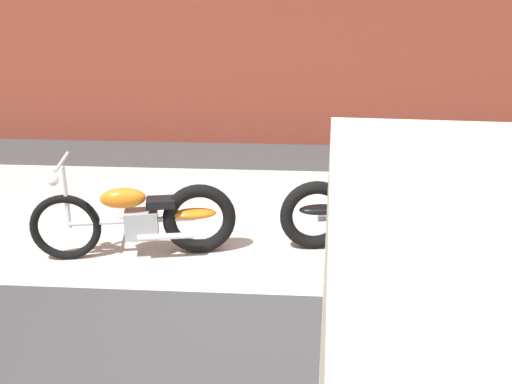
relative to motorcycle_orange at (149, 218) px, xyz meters
The scene contains 4 objects.
ground_plane 1.64m from the motorcycle_orange, 26.18° to the right, with size 80.00×80.00×0.00m, color #38383A.
sidewalk_slab 1.82m from the motorcycle_orange, 36.22° to the left, with size 36.00×3.50×0.01m, color #B2ADA3.
motorcycle_orange is the anchor object (origin of this frame).
motorcycle_black 2.16m from the motorcycle_orange, ahead, with size 2.00×0.59×1.03m.
Camera 1 is at (-0.02, -4.37, 2.59)m, focal length 39.83 mm.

